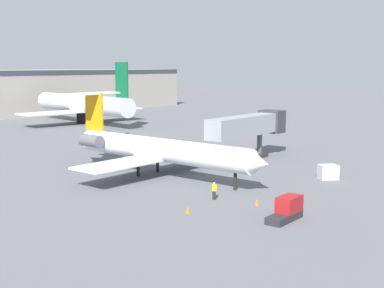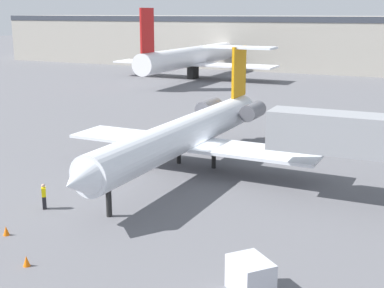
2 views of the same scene
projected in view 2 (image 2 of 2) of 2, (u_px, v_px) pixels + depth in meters
The scene contains 8 objects.
ground_plane at pixel (202, 173), 42.01m from camera, with size 400.00×400.00×0.10m, color #5B5B60.
regional_jet at pixel (190, 131), 42.07m from camera, with size 20.95×29.11×9.24m.
ground_crew_marshaller at pixel (44, 196), 33.94m from camera, with size 0.45×0.47×1.69m.
cargo_container_uld at pixel (250, 276), 23.74m from camera, with size 2.54×2.49×1.62m.
traffic_cone_near at pixel (6, 231), 30.03m from camera, with size 0.36×0.36×0.55m.
traffic_cone_far at pixel (26, 261), 26.37m from camera, with size 0.36×0.36×0.55m.
terminal_building at pixel (359, 43), 114.43m from camera, with size 173.25×24.09×11.53m.
parked_airliner_west_end at pixel (192, 57), 100.08m from camera, with size 32.32×38.46×13.04m.
Camera 2 is at (16.19, -36.81, 12.35)m, focal length 49.40 mm.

